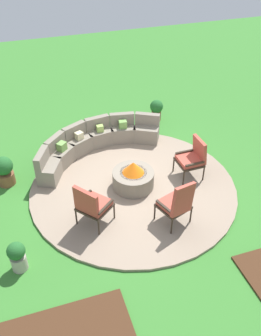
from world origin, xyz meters
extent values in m
plane|color=#387A2D|center=(0.00, 0.00, 0.00)|extent=(24.00, 24.00, 0.00)
cylinder|color=gray|center=(0.00, 0.00, 0.03)|extent=(4.87, 4.87, 0.06)
cylinder|color=gray|center=(0.00, 0.00, 0.27)|extent=(0.98, 0.98, 0.41)
cylinder|color=black|center=(0.00, 0.00, 0.44)|extent=(0.64, 0.64, 0.06)
cone|color=orange|center=(0.00, 0.00, 0.61)|extent=(0.51, 0.51, 0.28)
cube|color=gray|center=(0.98, 1.77, 0.28)|extent=(0.81, 0.72, 0.44)
cube|color=gray|center=(1.05, 1.90, 0.67)|extent=(0.66, 0.47, 0.33)
cube|color=gray|center=(0.37, 1.99, 0.28)|extent=(0.74, 0.56, 0.44)
cube|color=gray|center=(0.39, 2.13, 0.67)|extent=(0.69, 0.28, 0.33)
cube|color=gray|center=(-0.29, 2.00, 0.28)|extent=(0.73, 0.54, 0.44)
cube|color=gray|center=(-0.31, 2.15, 0.67)|extent=(0.69, 0.25, 0.33)
cube|color=gray|center=(-0.91, 1.80, 0.28)|extent=(0.80, 0.71, 0.44)
cube|color=gray|center=(-0.98, 1.93, 0.67)|extent=(0.67, 0.45, 0.33)
cube|color=gray|center=(-1.44, 1.42, 0.28)|extent=(0.79, 0.79, 0.44)
cube|color=gray|center=(-1.55, 1.52, 0.67)|extent=(0.58, 0.59, 0.33)
cube|color=gray|center=(-1.82, 0.88, 0.28)|extent=(0.70, 0.80, 0.44)
cube|color=gray|center=(-1.95, 0.94, 0.67)|extent=(0.44, 0.67, 0.33)
cube|color=beige|center=(-0.89, 1.76, 0.60)|extent=(0.24, 0.23, 0.19)
cube|color=#93B756|center=(-0.28, 1.95, 0.59)|extent=(0.18, 0.15, 0.18)
cube|color=#70A34C|center=(-1.41, 1.38, 0.61)|extent=(0.28, 0.27, 0.21)
cube|color=#70A34C|center=(0.36, 1.94, 0.61)|extent=(0.23, 0.20, 0.21)
cylinder|color=#2D2319|center=(-1.10, -0.44, 0.25)|extent=(0.04, 0.04, 0.38)
cylinder|color=#2D2319|center=(-0.73, -0.89, 0.25)|extent=(0.04, 0.04, 0.38)
cylinder|color=#2D2319|center=(-1.53, -0.80, 0.25)|extent=(0.04, 0.04, 0.38)
cylinder|color=#2D2319|center=(-1.15, -1.25, 0.25)|extent=(0.04, 0.04, 0.38)
cube|color=#2D2319|center=(-1.13, -0.85, 0.47)|extent=(0.85, 0.85, 0.05)
cube|color=#B24738|center=(-1.13, -0.85, 0.54)|extent=(0.78, 0.78, 0.09)
cube|color=#B24738|center=(-1.32, -1.01, 0.80)|extent=(0.44, 0.55, 0.66)
cube|color=#2D2319|center=(-1.30, -0.63, 0.60)|extent=(0.42, 0.36, 0.04)
cube|color=#2D2319|center=(-0.95, -1.06, 0.60)|extent=(0.42, 0.36, 0.04)
cylinder|color=#2D2319|center=(0.08, -1.19, 0.25)|extent=(0.04, 0.04, 0.38)
cylinder|color=#2D2319|center=(0.60, -1.00, 0.25)|extent=(0.04, 0.04, 0.38)
cylinder|color=#2D2319|center=(0.25, -1.68, 0.25)|extent=(0.04, 0.04, 0.38)
cylinder|color=#2D2319|center=(0.77, -1.50, 0.25)|extent=(0.04, 0.04, 0.38)
cube|color=#2D2319|center=(0.42, -1.34, 0.47)|extent=(0.74, 0.72, 0.05)
cube|color=#B24738|center=(0.42, -1.34, 0.54)|extent=(0.68, 0.67, 0.09)
cube|color=#B24738|center=(0.50, -1.57, 0.82)|extent=(0.62, 0.32, 0.74)
cube|color=#2D2319|center=(0.18, -1.43, 0.60)|extent=(0.21, 0.47, 0.04)
cube|color=#2D2319|center=(0.67, -1.25, 0.60)|extent=(0.21, 0.47, 0.04)
cylinder|color=#2D2319|center=(1.15, -0.33, 0.25)|extent=(0.04, 0.04, 0.38)
cylinder|color=#2D2319|center=(1.13, 0.23, 0.25)|extent=(0.04, 0.04, 0.38)
cylinder|color=#2D2319|center=(1.68, -0.31, 0.25)|extent=(0.04, 0.04, 0.38)
cylinder|color=#2D2319|center=(1.67, 0.24, 0.25)|extent=(0.04, 0.04, 0.38)
cube|color=#2D2319|center=(1.41, -0.04, 0.47)|extent=(0.58, 0.61, 0.05)
cube|color=#B24738|center=(1.41, -0.04, 0.54)|extent=(0.54, 0.56, 0.09)
cube|color=#B24738|center=(1.65, -0.04, 0.78)|extent=(0.16, 0.55, 0.58)
cube|color=#2D2319|center=(1.41, -0.31, 0.60)|extent=(0.48, 0.06, 0.04)
cube|color=#2D2319|center=(1.40, 0.22, 0.60)|extent=(0.48, 0.06, 0.04)
cylinder|color=#A89E8E|center=(-2.76, -1.54, 0.16)|extent=(0.29, 0.29, 0.32)
sphere|color=#236028|center=(-2.76, -1.54, 0.48)|extent=(0.34, 0.34, 0.34)
cylinder|color=brown|center=(1.72, 2.86, 0.15)|extent=(0.29, 0.29, 0.31)
sphere|color=#236028|center=(1.72, 2.86, 0.47)|extent=(0.40, 0.40, 0.40)
cylinder|color=brown|center=(-2.84, 1.13, 0.15)|extent=(0.41, 0.41, 0.30)
sphere|color=#236028|center=(-2.84, 1.13, 0.53)|extent=(0.45, 0.45, 0.45)
sphere|color=#E55638|center=(-2.78, 1.13, 0.63)|extent=(0.18, 0.18, 0.18)
camera|label=1|loc=(-2.17, -6.33, 5.67)|focal=39.12mm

